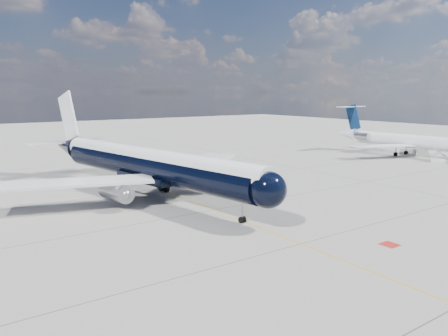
% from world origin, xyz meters
% --- Properties ---
extents(ground, '(320.00, 320.00, 0.00)m').
position_xyz_m(ground, '(0.00, 30.00, 0.00)').
color(ground, gray).
rests_on(ground, ground).
extents(taxiway_centerline, '(0.16, 160.00, 0.01)m').
position_xyz_m(taxiway_centerline, '(0.00, 25.00, 0.00)').
color(taxiway_centerline, orange).
rests_on(taxiway_centerline, ground).
extents(red_marking, '(1.60, 1.60, 0.01)m').
position_xyz_m(red_marking, '(6.80, -10.00, 0.00)').
color(red_marking, maroon).
rests_on(red_marking, ground).
extents(main_airliner, '(41.03, 50.47, 14.64)m').
position_xyz_m(main_airliner, '(-3.64, 21.87, 4.54)').
color(main_airliner, black).
rests_on(main_airliner, ground).
extents(regional_jet, '(29.58, 34.00, 11.52)m').
position_xyz_m(regional_jet, '(61.38, 25.67, 3.63)').
color(regional_jet, white).
rests_on(regional_jet, ground).
extents(boarding_stair, '(3.07, 3.38, 3.04)m').
position_xyz_m(boarding_stair, '(59.26, 14.26, 0.56)').
color(boarding_stair, white).
rests_on(boarding_stair, ground).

